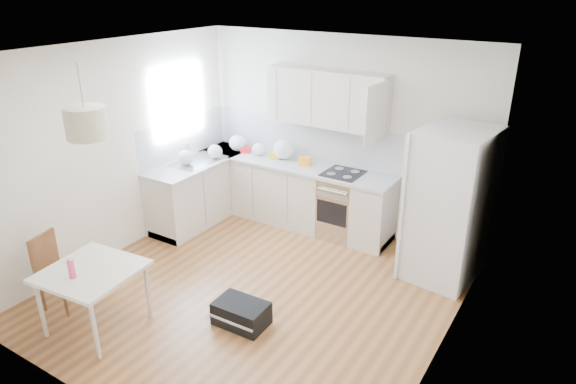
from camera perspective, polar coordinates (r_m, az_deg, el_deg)
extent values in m
plane|color=brown|center=(6.07, -3.67, -10.92)|extent=(4.20, 4.20, 0.00)
plane|color=white|center=(5.10, -4.45, 15.22)|extent=(4.20, 4.20, 0.00)
plane|color=silver|center=(7.15, 5.92, 6.30)|extent=(4.20, 0.00, 4.20)
plane|color=silver|center=(6.83, -18.52, 4.42)|extent=(0.00, 4.20, 4.20)
plane|color=silver|center=(4.63, 17.64, -4.19)|extent=(0.00, 4.20, 4.20)
cube|color=#BFE0F9|center=(7.46, -12.10, 9.80)|extent=(0.02, 1.00, 1.00)
cube|color=beige|center=(7.48, 0.50, -0.23)|extent=(3.00, 0.60, 0.88)
cube|color=beige|center=(7.70, -9.49, 0.15)|extent=(0.60, 1.80, 0.88)
cube|color=#B2B5B8|center=(7.31, 0.51, 3.09)|extent=(3.02, 0.64, 0.04)
cube|color=#B2B5B8|center=(7.54, -9.72, 3.37)|extent=(0.64, 1.82, 0.04)
cube|color=silver|center=(7.45, 1.71, 5.98)|extent=(3.00, 0.01, 0.58)
cube|color=silver|center=(7.64, -11.54, 5.94)|extent=(0.01, 1.80, 0.58)
cube|color=beige|center=(6.94, 4.37, 10.34)|extent=(1.70, 0.32, 0.75)
cube|color=beige|center=(5.52, -21.05, -8.24)|extent=(0.94, 0.94, 0.04)
cylinder|color=beige|center=(5.76, -25.75, -11.69)|extent=(0.05, 0.05, 0.64)
cylinder|color=beige|center=(5.27, -20.66, -14.23)|extent=(0.05, 0.05, 0.64)
cylinder|color=beige|center=(6.13, -20.48, -8.58)|extent=(0.05, 0.05, 0.64)
cylinder|color=beige|center=(5.67, -15.31, -10.60)|extent=(0.05, 0.05, 0.64)
cylinder|color=#DB3C60|center=(5.39, -22.95, -7.69)|extent=(0.08, 0.08, 0.23)
cube|color=black|center=(5.52, -5.21, -13.28)|extent=(0.56, 0.37, 0.25)
cylinder|color=#BEB392|center=(4.89, -21.53, 7.15)|extent=(0.43, 0.43, 0.28)
ellipsoid|color=white|center=(7.82, -5.60, 5.42)|extent=(0.28, 0.23, 0.25)
ellipsoid|color=white|center=(7.61, -3.26, 4.77)|extent=(0.21, 0.18, 0.19)
ellipsoid|color=white|center=(7.43, -0.50, 4.73)|extent=(0.32, 0.27, 0.28)
ellipsoid|color=white|center=(7.55, -8.11, 4.48)|extent=(0.22, 0.19, 0.20)
ellipsoid|color=white|center=(7.35, -11.32, 3.78)|extent=(0.23, 0.20, 0.21)
cube|color=orange|center=(7.21, 1.89, 3.44)|extent=(0.20, 0.16, 0.12)
cube|color=gold|center=(7.47, -1.41, 4.08)|extent=(0.16, 0.11, 0.10)
cube|color=red|center=(7.76, -4.72, 4.74)|extent=(0.17, 0.15, 0.10)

